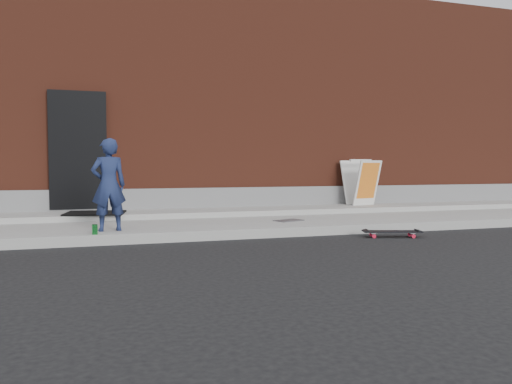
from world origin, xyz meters
name	(u,v)px	position (x,y,z in m)	size (l,w,h in m)	color
ground	(254,239)	(0.00, 0.00, 0.00)	(80.00, 80.00, 0.00)	black
sidewalk	(229,223)	(0.00, 1.50, 0.07)	(20.00, 3.00, 0.15)	gray
apron	(218,212)	(0.00, 2.40, 0.20)	(20.00, 1.20, 0.10)	gray
building	(181,116)	(0.00, 6.99, 2.50)	(20.00, 8.10, 5.00)	#5C2719
child	(109,185)	(-2.09, 0.42, 0.83)	(0.49, 0.32, 1.35)	#1A254A
skateboard	(392,232)	(2.09, -0.47, 0.08)	(0.90, 0.47, 0.10)	red
pizza_sign	(361,182)	(3.26, 2.58, 0.75)	(0.74, 0.82, 1.00)	silver
soda_can	(95,229)	(-2.29, 0.09, 0.22)	(0.08, 0.08, 0.14)	#1B8830
doormat	(95,213)	(-2.30, 2.14, 0.26)	(1.00, 0.81, 0.03)	black
utility_plate	(289,220)	(0.91, 0.89, 0.16)	(0.47, 0.30, 0.01)	#5A5A5F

